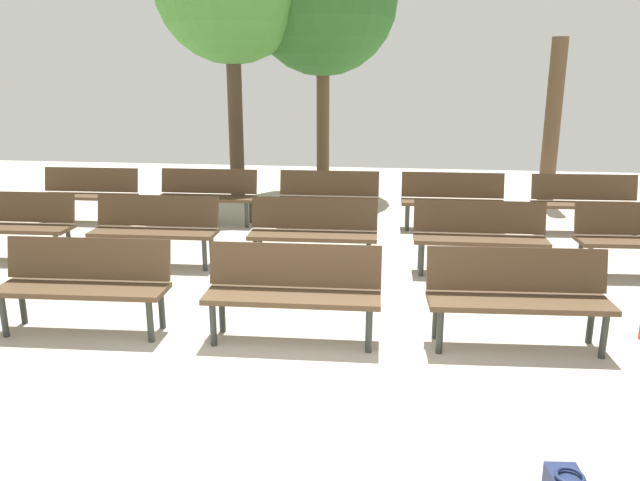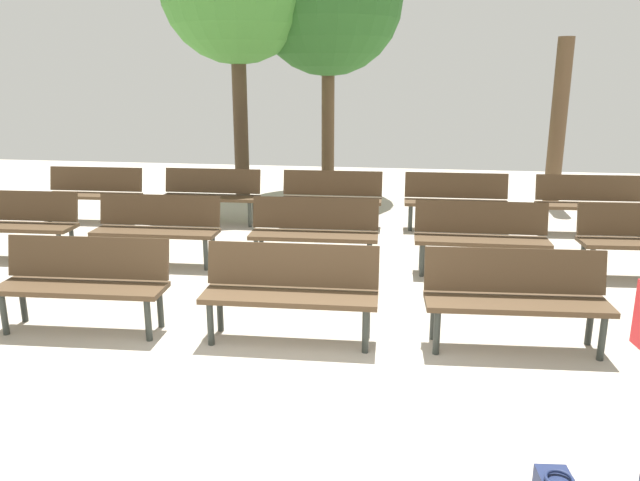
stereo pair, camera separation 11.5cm
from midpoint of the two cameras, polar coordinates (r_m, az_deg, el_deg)
The scene contains 15 objects.
ground_plane at distance 4.49m, azimuth -5.35°, elevation -17.09°, with size 24.84×24.84×0.00m, color #B2A899.
bench_r0_c1 at distance 6.29m, azimuth -20.48°, elevation -3.28°, with size 1.62×0.56×0.87m.
bench_r0_c2 at distance 5.67m, azimuth -2.14°, elevation -4.28°, with size 1.62×0.54×0.87m.
bench_r0_c3 at distance 5.79m, azimuth 18.15°, elevation -4.63°, with size 1.63×0.58×0.87m.
bench_r1_c0 at distance 9.12m, azimuth -25.88°, elevation 1.70°, with size 1.62×0.55×0.87m.
bench_r1_c1 at distance 8.19m, azimuth -14.41°, elevation 1.39°, with size 1.62×0.54×0.87m.
bench_r1_c2 at distance 7.75m, azimuth -0.10°, elevation 1.11°, with size 1.62×0.55×0.87m.
bench_r1_c3 at distance 7.80m, azimuth 15.04°, elevation 0.65°, with size 1.61×0.51×0.87m.
bench_r2_c0 at distance 10.96m, azimuth -19.90°, elevation 4.37°, with size 1.62×0.53×0.87m.
bench_r2_c1 at distance 10.28m, azimuth -9.72°, elevation 4.40°, with size 1.61×0.52×0.87m.
bench_r2_c2 at distance 9.92m, azimuth 1.42°, elevation 4.23°, with size 1.61×0.53×0.87m.
bench_r2_c3 at distance 9.95m, azimuth 12.77°, elevation 3.89°, with size 1.61×0.52×0.87m.
bench_r2_c4 at distance 10.39m, azimuth 23.96°, elevation 3.41°, with size 1.62×0.57×0.87m.
tree_1 at distance 12.94m, azimuth 1.05°, elevation 21.27°, with size 2.91×2.91×5.24m.
tree_2 at distance 12.25m, azimuth 21.38°, elevation 10.04°, with size 0.29×0.29×3.02m.
Camera 2 is at (1.02, -3.66, 2.39)m, focal length 34.67 mm.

